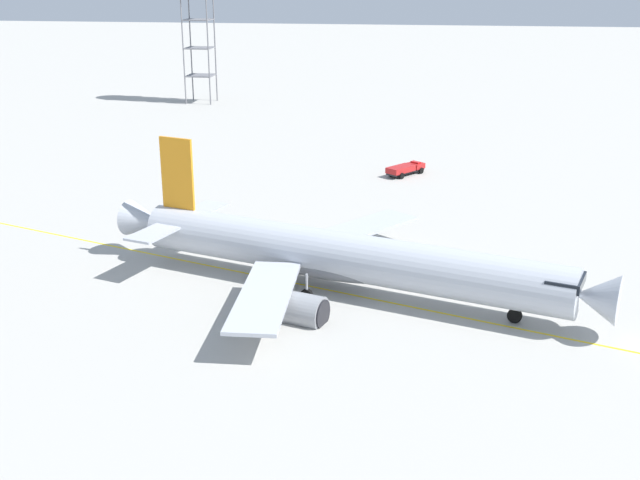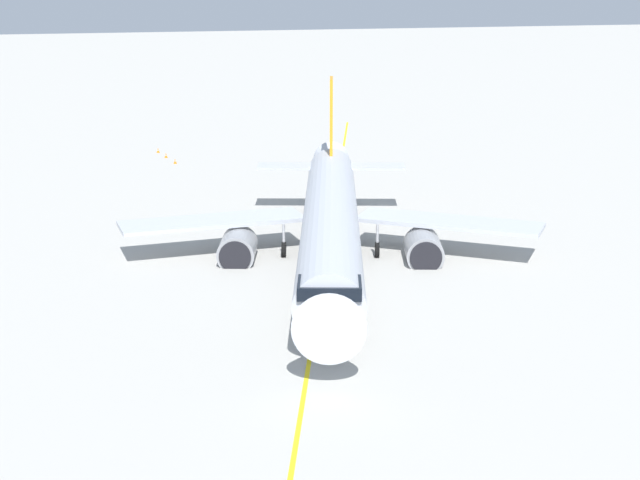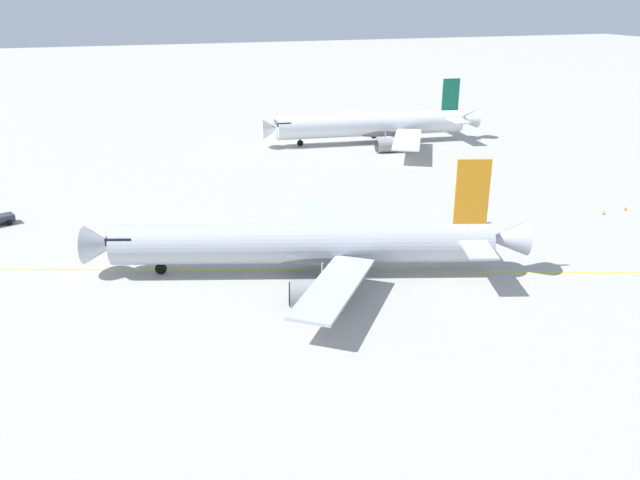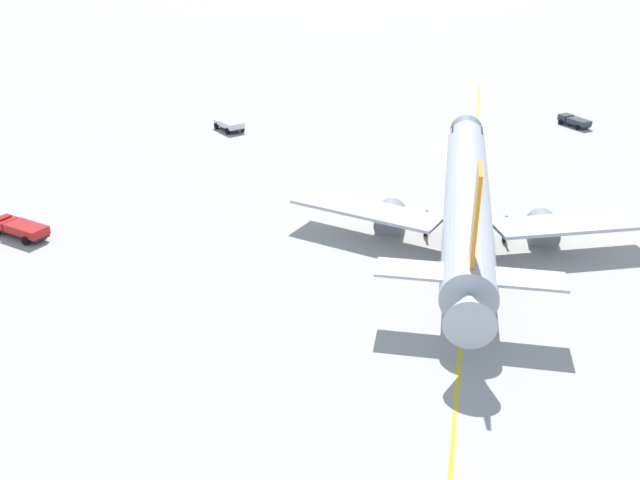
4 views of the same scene
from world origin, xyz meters
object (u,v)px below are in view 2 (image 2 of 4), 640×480
at_px(safety_cone_near, 175,161).
at_px(safety_cone_mid, 166,155).
at_px(airliner_main, 331,223).
at_px(safety_cone_far, 158,150).

xyz_separation_m(safety_cone_near, safety_cone_mid, (3.77, 0.45, 0.00)).
bearing_deg(safety_cone_mid, airliner_main, -172.88).
distance_m(safety_cone_near, safety_cone_far, 7.27).
bearing_deg(safety_cone_far, safety_cone_mid, -173.15).
xyz_separation_m(airliner_main, safety_cone_near, (39.73, 4.98, -2.55)).
xyz_separation_m(safety_cone_near, safety_cone_far, (7.22, 0.87, 0.00)).
distance_m(airliner_main, safety_cone_mid, 43.91).
bearing_deg(safety_cone_far, airliner_main, -172.90).
xyz_separation_m(safety_cone_mid, safety_cone_far, (3.45, 0.41, 0.00)).
relative_size(safety_cone_near, safety_cone_far, 1.00).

